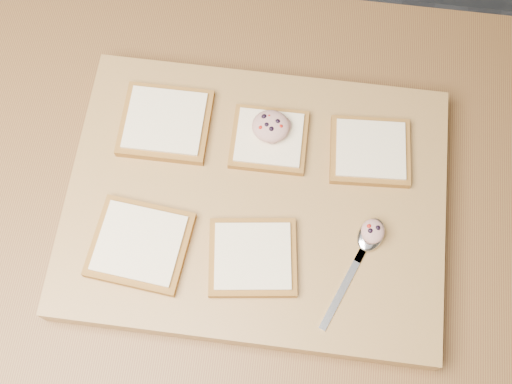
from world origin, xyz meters
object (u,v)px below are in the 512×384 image
cutting_board (256,202)px  tuna_salad_dollop (271,126)px  spoon (367,242)px  bread_far_center (269,139)px

cutting_board → tuna_salad_dollop: size_ratio=9.84×
tuna_salad_dollop → spoon: tuna_salad_dollop is taller
bread_far_center → spoon: bearing=-42.2°
bread_far_center → tuna_salad_dollop: (0.00, 0.01, 0.02)m
cutting_board → spoon: size_ratio=3.15×
cutting_board → bread_far_center: 0.09m
cutting_board → spoon: 0.17m
cutting_board → bread_far_center: bread_far_center is taller
cutting_board → spoon: bearing=-17.2°
cutting_board → spoon: (0.16, -0.05, 0.03)m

